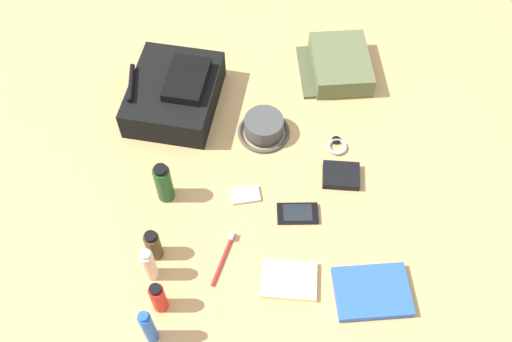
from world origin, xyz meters
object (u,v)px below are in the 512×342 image
wallet (341,175)px  cell_phone (298,213)px  paperback_novel (372,292)px  bucket_hat (264,127)px  cologne_bottle (153,245)px  toiletry_pouch (339,65)px  lotion_bottle (149,265)px  shampoo_bottle (164,183)px  media_player (246,195)px  toothbrush (224,255)px  wristwatch (337,146)px  deodorant_spray (148,327)px  sunscreen_spray (158,298)px  backpack (175,93)px  notepad (289,280)px

wallet → cell_phone: bearing=137.8°
paperback_novel → cell_phone: paperback_novel is taller
bucket_hat → cologne_bottle: cologne_bottle is taller
bucket_hat → toiletry_pouch: bearing=-47.6°
lotion_bottle → cell_phone: (0.16, -0.41, -0.06)m
shampoo_bottle → media_player: bearing=-93.7°
toothbrush → wallet: size_ratio=1.45×
cell_phone → wristwatch: 0.28m
deodorant_spray → wristwatch: (0.57, -0.55, -0.07)m
sunscreen_spray → lotion_bottle: (0.09, 0.03, 0.01)m
backpack → notepad: size_ratio=2.54×
cell_phone → shampoo_bottle: bearing=77.2°
toiletry_pouch → deodorant_spray: 1.07m
paperback_novel → notepad: paperback_novel is taller
deodorant_spray → sunscreen_spray: deodorant_spray is taller
toiletry_pouch → lotion_bottle: 0.93m
toiletry_pouch → wristwatch: bearing=171.9°
paperback_novel → notepad: 0.22m
deodorant_spray → sunscreen_spray: (0.08, -0.02, -0.02)m
backpack → toiletry_pouch: size_ratio=1.55×
media_player → wristwatch: 0.34m
wristwatch → bucket_hat: bearing=73.1°
paperback_novel → toiletry_pouch: bearing=-1.3°
lotion_bottle → wallet: (0.28, -0.56, -0.05)m
paperback_novel → wristwatch: paperback_novel is taller
toothbrush → wallet: (0.24, -0.36, 0.01)m
notepad → deodorant_spray: bearing=117.6°
cologne_bottle → wristwatch: (0.33, -0.55, -0.05)m
backpack → shampoo_bottle: bearing=176.0°
deodorant_spray → cell_phone: deodorant_spray is taller
wristwatch → notepad: 0.48m
sunscreen_spray → paperback_novel: sunscreen_spray is taller
media_player → notepad: 0.29m
backpack → sunscreen_spray: bearing=177.5°
deodorant_spray → cell_phone: 0.53m
paperback_novel → wallet: 0.37m
backpack → paperback_novel: (-0.69, -0.53, -0.04)m
sunscreen_spray → toothbrush: sunscreen_spray is taller
lotion_bottle → media_player: lotion_bottle is taller
sunscreen_spray → wristwatch: (0.49, -0.53, -0.05)m
deodorant_spray → sunscreen_spray: bearing=-13.5°
toiletry_pouch → cell_phone: 0.58m
wallet → toiletry_pouch: bearing=1.4°
shampoo_bottle → sunscreen_spray: bearing=179.1°
cologne_bottle → sunscreen_spray: bearing=-172.7°
bucket_hat → cell_phone: (-0.30, -0.08, -0.02)m
toiletry_pouch → wallet: (-0.43, 0.05, -0.02)m
sunscreen_spray → media_player: 0.41m
backpack → wristwatch: bearing=-111.9°
media_player → bucket_hat: bearing=-16.7°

